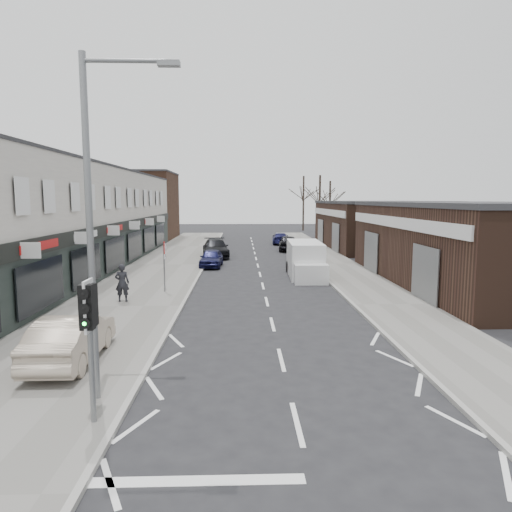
{
  "coord_description": "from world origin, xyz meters",
  "views": [
    {
      "loc": [
        -1.2,
        -11.42,
        4.88
      ],
      "look_at": [
        -0.62,
        6.87,
        2.6
      ],
      "focal_mm": 32.0,
      "sensor_mm": 36.0,
      "label": 1
    }
  ],
  "objects": [
    {
      "name": "white_van",
      "position": [
        2.82,
        17.04,
        1.04
      ],
      "size": [
        2.15,
        5.73,
        2.21
      ],
      "rotation": [
        0.0,
        0.0,
        -0.03
      ],
      "color": "white",
      "rests_on": "ground"
    },
    {
      "name": "parked_car_left_b",
      "position": [
        -3.4,
        27.11,
        0.76
      ],
      "size": [
        2.64,
        5.42,
        1.52
      ],
      "primitive_type": "imported",
      "rotation": [
        0.0,
        0.0,
        0.1
      ],
      "color": "black",
      "rests_on": "ground"
    },
    {
      "name": "tree_far_c",
      "position": [
        8.5,
        60.0,
        0.0
      ],
      "size": [
        3.6,
        3.6,
        8.5
      ],
      "primitive_type": null,
      "color": "#382D26",
      "rests_on": "ground"
    },
    {
      "name": "pavement_left",
      "position": [
        -6.75,
        22.0,
        0.06
      ],
      "size": [
        5.5,
        64.0,
        0.12
      ],
      "primitive_type": "cube",
      "color": "slate",
      "rests_on": "ground"
    },
    {
      "name": "parked_car_right_c",
      "position": [
        3.07,
        38.39,
        0.62
      ],
      "size": [
        2.04,
        4.4,
        1.25
      ],
      "primitive_type": "imported",
      "rotation": [
        0.0,
        0.0,
        3.07
      ],
      "color": "#161747",
      "rests_on": "ground"
    },
    {
      "name": "parked_car_right_b",
      "position": [
        3.26,
        31.8,
        0.75
      ],
      "size": [
        2.14,
        4.53,
        1.5
      ],
      "primitive_type": "imported",
      "rotation": [
        0.0,
        0.0,
        3.05
      ],
      "color": "black",
      "rests_on": "ground"
    },
    {
      "name": "parked_car_left_a",
      "position": [
        -3.4,
        21.48,
        0.64
      ],
      "size": [
        1.68,
        3.84,
        1.29
      ],
      "primitive_type": "imported",
      "rotation": [
        0.0,
        0.0,
        -0.04
      ],
      "color": "#12143B",
      "rests_on": "ground"
    },
    {
      "name": "right_unit_far",
      "position": [
        12.5,
        34.0,
        2.25
      ],
      "size": [
        10.0,
        16.0,
        4.5
      ],
      "primitive_type": "cube",
      "color": "#3A241A",
      "rests_on": "ground"
    },
    {
      "name": "shop_terrace_left",
      "position": [
        -13.5,
        19.5,
        3.55
      ],
      "size": [
        8.0,
        41.0,
        7.1
      ],
      "primitive_type": "cube",
      "color": "silver",
      "rests_on": "ground"
    },
    {
      "name": "tree_far_b",
      "position": [
        11.5,
        54.0,
        0.0
      ],
      "size": [
        3.6,
        3.6,
        7.5
      ],
      "primitive_type": null,
      "color": "#382D26",
      "rests_on": "ground"
    },
    {
      "name": "pedestrian",
      "position": [
        -6.78,
        9.69,
        1.01
      ],
      "size": [
        0.68,
        0.47,
        1.79
      ],
      "primitive_type": "imported",
      "rotation": [
        0.0,
        0.0,
        3.21
      ],
      "color": "black",
      "rests_on": "pavement_left"
    },
    {
      "name": "street_lamp",
      "position": [
        -4.53,
        -0.8,
        4.62
      ],
      "size": [
        2.23,
        0.22,
        8.0
      ],
      "color": "slate",
      "rests_on": "pavement_left"
    },
    {
      "name": "parked_car_right_a",
      "position": [
        3.5,
        25.02,
        0.8
      ],
      "size": [
        1.88,
        4.9,
        1.59
      ],
      "primitive_type": "imported",
      "rotation": [
        0.0,
        0.0,
        3.1
      ],
      "color": "silver",
      "rests_on": "ground"
    },
    {
      "name": "pavement_right",
      "position": [
        5.75,
        22.0,
        0.06
      ],
      "size": [
        3.5,
        64.0,
        0.12
      ],
      "primitive_type": "cube",
      "color": "slate",
      "rests_on": "ground"
    },
    {
      "name": "sedan_on_pavement",
      "position": [
        -6.23,
        1.75,
        0.82
      ],
      "size": [
        1.57,
        4.3,
        1.41
      ],
      "primitive_type": "imported",
      "rotation": [
        0.0,
        0.0,
        3.16
      ],
      "color": "#B4A490",
      "rests_on": "pavement_left"
    },
    {
      "name": "warning_sign",
      "position": [
        -5.16,
        12.0,
        2.2
      ],
      "size": [
        0.12,
        0.8,
        2.7
      ],
      "color": "slate",
      "rests_on": "pavement_left"
    },
    {
      "name": "brick_block_far",
      "position": [
        -13.5,
        45.0,
        4.0
      ],
      "size": [
        8.0,
        10.0,
        8.0
      ],
      "primitive_type": "cube",
      "color": "#4C2E20",
      "rests_on": "ground"
    },
    {
      "name": "traffic_light",
      "position": [
        -4.4,
        -2.02,
        2.41
      ],
      "size": [
        0.28,
        0.6,
        3.1
      ],
      "color": "slate",
      "rests_on": "pavement_left"
    },
    {
      "name": "tree_far_a",
      "position": [
        9.0,
        48.0,
        0.0
      ],
      "size": [
        3.6,
        3.6,
        8.0
      ],
      "primitive_type": null,
      "color": "#382D26",
      "rests_on": "ground"
    },
    {
      "name": "right_unit_near",
      "position": [
        12.5,
        14.0,
        2.25
      ],
      "size": [
        10.0,
        18.0,
        4.5
      ],
      "primitive_type": "cube",
      "color": "#3A241A",
      "rests_on": "ground"
    },
    {
      "name": "ground",
      "position": [
        0.0,
        0.0,
        0.0
      ],
      "size": [
        160.0,
        160.0,
        0.0
      ],
      "primitive_type": "plane",
      "color": "black",
      "rests_on": "ground"
    }
  ]
}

